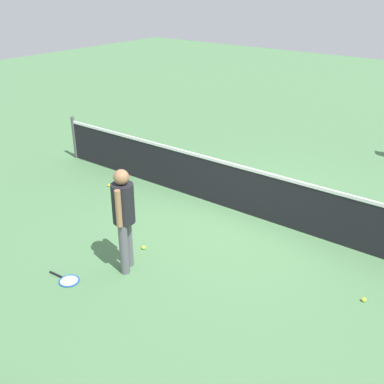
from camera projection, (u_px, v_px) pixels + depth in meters
The scene contains 7 objects.
ground_plane at pixel (244, 213), 9.08m from camera, with size 40.00×40.00×0.00m, color #4C7A4C.
court_net at pixel (245, 190), 8.86m from camera, with size 10.09×0.09×1.07m.
player_near_side at pixel (124, 212), 6.93m from camera, with size 0.46×0.50×1.70m.
tennis_racket_near_player at pixel (68, 280), 7.06m from camera, with size 0.59×0.34×0.03m.
tennis_ball_near_player at pixel (364, 300), 6.60m from camera, with size 0.07×0.07×0.07m, color #C6E033.
tennis_ball_midcourt at pixel (109, 185), 10.18m from camera, with size 0.07×0.07×0.07m, color #C6E033.
tennis_ball_baseline at pixel (144, 248), 7.86m from camera, with size 0.07×0.07×0.07m, color #C6E033.
Camera 1 is at (4.06, -7.01, 4.24)m, focal length 43.32 mm.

